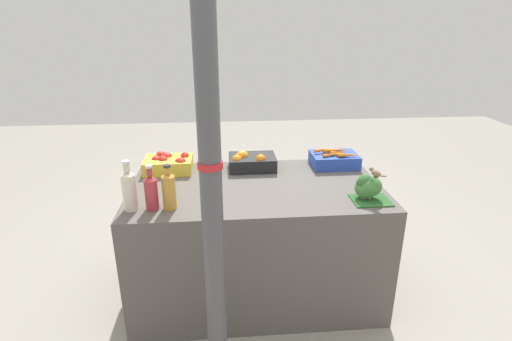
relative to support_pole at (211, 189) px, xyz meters
The scene contains 11 objects.
ground_plane 1.40m from the support_pole, 71.71° to the left, with size 10.00×10.00×0.00m, color gray.
market_table 1.10m from the support_pole, 71.71° to the left, with size 1.61×0.93×0.80m, color #56514C.
support_pole is the anchor object (origin of this frame).
apple_crate 1.18m from the support_pole, 106.60° to the left, with size 0.33×0.24×0.12m.
orange_crate 1.15m from the support_pole, 77.21° to the left, with size 0.33×0.24×0.13m.
carrot_crate 1.42m from the support_pole, 51.92° to the left, with size 0.33×0.24×0.13m.
broccoli_pile 1.06m from the support_pole, 29.93° to the left, with size 0.22×0.19×0.15m.
juice_bottle_cloudy 0.71m from the support_pole, 133.27° to the left, with size 0.08×0.08×0.29m.
juice_bottle_ruby 0.64m from the support_pole, 125.13° to the left, with size 0.07×0.07×0.26m.
juice_bottle_amber 0.59m from the support_pole, 116.88° to the left, with size 0.08×0.08×0.26m.
sparrow_bird 1.05m from the support_pole, 27.49° to the left, with size 0.06×0.13×0.05m.
Camera 1 is at (-0.21, -2.37, 1.80)m, focal length 28.00 mm.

